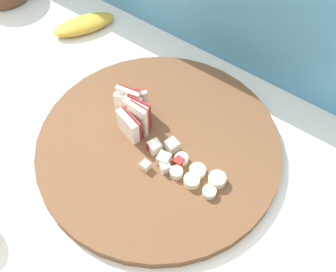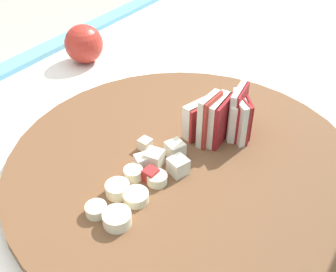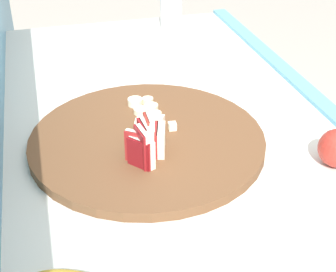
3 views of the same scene
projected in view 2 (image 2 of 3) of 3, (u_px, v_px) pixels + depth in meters
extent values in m
cube|color=#60A8C6|center=(3.00, 79.00, 0.71)|extent=(1.45, 0.04, 0.04)
cylinder|color=brown|center=(184.00, 165.00, 0.50)|extent=(0.44, 0.44, 0.02)
cube|color=#A32323|center=(204.00, 120.00, 0.52)|extent=(0.05, 0.02, 0.05)
cube|color=white|center=(200.00, 118.00, 0.53)|extent=(0.05, 0.03, 0.05)
cube|color=#B22D23|center=(212.00, 121.00, 0.50)|extent=(0.04, 0.01, 0.07)
cube|color=beige|center=(208.00, 119.00, 0.51)|extent=(0.04, 0.01, 0.07)
cube|color=maroon|center=(223.00, 122.00, 0.51)|extent=(0.05, 0.01, 0.06)
cube|color=#EFE5CC|center=(218.00, 120.00, 0.51)|extent=(0.05, 0.02, 0.06)
cube|color=maroon|center=(241.00, 112.00, 0.52)|extent=(0.05, 0.01, 0.07)
cube|color=white|center=(237.00, 111.00, 0.52)|extent=(0.05, 0.02, 0.07)
cube|color=maroon|center=(239.00, 116.00, 0.53)|extent=(0.05, 0.02, 0.05)
cube|color=white|center=(234.00, 115.00, 0.53)|extent=(0.05, 0.03, 0.05)
cube|color=maroon|center=(246.00, 116.00, 0.53)|extent=(0.04, 0.03, 0.05)
cube|color=white|center=(241.00, 116.00, 0.53)|extent=(0.04, 0.04, 0.05)
cube|color=#A32323|center=(241.00, 119.00, 0.52)|extent=(0.03, 0.03, 0.06)
cube|color=white|center=(238.00, 120.00, 0.51)|extent=(0.03, 0.04, 0.06)
cube|color=#A32323|center=(151.00, 175.00, 0.47)|extent=(0.02, 0.02, 0.02)
cube|color=white|center=(142.00, 162.00, 0.48)|extent=(0.02, 0.02, 0.02)
cube|color=beige|center=(175.00, 150.00, 0.50)|extent=(0.03, 0.03, 0.02)
cube|color=#EFE5CC|center=(145.00, 144.00, 0.51)|extent=(0.02, 0.02, 0.01)
cube|color=beige|center=(154.00, 159.00, 0.48)|extent=(0.02, 0.02, 0.02)
cube|color=maroon|center=(176.00, 149.00, 0.50)|extent=(0.02, 0.02, 0.02)
cube|color=#EFE5CC|center=(178.00, 166.00, 0.47)|extent=(0.03, 0.03, 0.02)
cylinder|color=beige|center=(133.00, 173.00, 0.47)|extent=(0.02, 0.02, 0.01)
cylinder|color=beige|center=(118.00, 189.00, 0.45)|extent=(0.03, 0.03, 0.01)
cylinder|color=beige|center=(96.00, 210.00, 0.43)|extent=(0.02, 0.02, 0.01)
cylinder|color=beige|center=(157.00, 179.00, 0.46)|extent=(0.02, 0.02, 0.01)
cylinder|color=beige|center=(136.00, 197.00, 0.44)|extent=(0.03, 0.03, 0.01)
cylinder|color=#F4EAC6|center=(117.00, 219.00, 0.42)|extent=(0.03, 0.03, 0.01)
sphere|color=#B22D23|center=(84.00, 44.00, 0.72)|extent=(0.07, 0.07, 0.07)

